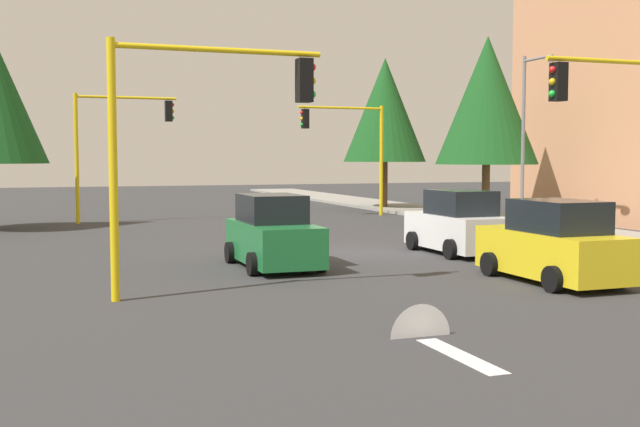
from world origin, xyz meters
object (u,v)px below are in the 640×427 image
traffic_signal_near_left (632,120)px  tree_roadside_far (385,110)px  car_yellow (553,245)px  tree_roadside_mid (487,101)px  traffic_signal_near_right (202,117)px  car_white (458,225)px  car_green (273,234)px  traffic_signal_far_left (349,138)px  street_lamp_curbside (529,123)px  traffic_signal_far_right (117,132)px

traffic_signal_near_left → tree_roadside_far: bearing=171.0°
tree_roadside_far → car_yellow: bearing=-15.5°
tree_roadside_mid → traffic_signal_near_right: bearing=-48.2°
car_white → car_yellow: (5.63, -0.64, 0.00)m
tree_roadside_far → car_green: tree_roadside_far is taller
traffic_signal_near_left → traffic_signal_far_left: bearing=180.0°
traffic_signal_near_left → tree_roadside_mid: size_ratio=0.66×
car_green → car_white: bearing=98.9°
traffic_signal_near_left → tree_roadside_mid: bearing=162.9°
traffic_signal_near_left → street_lamp_curbside: 10.24m
traffic_signal_far_left → car_white: size_ratio=1.42×
traffic_signal_near_right → car_white: bearing=117.6°
tree_roadside_mid → car_white: bearing=-35.9°
traffic_signal_near_left → tree_roadside_mid: tree_roadside_mid is taller
tree_roadside_far → car_green: size_ratio=2.14×
traffic_signal_far_left → traffic_signal_near_left: bearing=-0.0°
traffic_signal_far_right → traffic_signal_near_left: bearing=29.7°
traffic_signal_near_left → traffic_signal_far_right: 23.03m
car_yellow → traffic_signal_far_right: bearing=-158.4°
traffic_signal_near_left → traffic_signal_far_right: size_ratio=0.95×
tree_roadside_mid → car_yellow: 17.36m
traffic_signal_far_right → tree_roadside_mid: 16.89m
car_yellow → car_green: bearing=-129.7°
traffic_signal_near_left → traffic_signal_near_right: bearing=-90.0°
tree_roadside_mid → car_white: (9.36, -6.78, -4.65)m
traffic_signal_far_left → street_lamp_curbside: size_ratio=0.80×
traffic_signal_far_left → traffic_signal_near_right: bearing=-29.6°
street_lamp_curbside → traffic_signal_far_right: bearing=-124.8°
tree_roadside_mid → car_yellow: (14.99, -7.43, -4.65)m
traffic_signal_far_right → tree_roadside_far: tree_roadside_far is taller
traffic_signal_near_right → traffic_signal_far_left: 22.99m
car_green → car_yellow: size_ratio=0.98×
tree_roadside_mid → car_white: 12.46m
car_white → tree_roadside_far: bearing=162.0°
traffic_signal_far_right → tree_roadside_far: 15.82m
traffic_signal_near_right → traffic_signal_far_right: size_ratio=0.92×
street_lamp_curbside → tree_roadside_far: (-14.39, 0.30, 1.33)m
traffic_signal_near_left → street_lamp_curbside: street_lamp_curbside is taller
traffic_signal_far_right → street_lamp_curbside: bearing=55.2°
street_lamp_curbside → traffic_signal_near_right: bearing=-57.1°
car_yellow → tree_roadside_far: bearing=164.5°
tree_roadside_far → street_lamp_curbside: bearing=-1.2°
tree_roadside_far → car_yellow: 26.37m
traffic_signal_near_right → tree_roadside_far: bearing=147.7°
traffic_signal_near_left → traffic_signal_near_right: size_ratio=1.04×
tree_roadside_mid → traffic_signal_near_left: bearing=-17.1°
street_lamp_curbside → tree_roadside_far: bearing=178.8°
tree_roadside_far → tree_roadside_mid: (10.00, 0.50, -0.14)m
traffic_signal_far_right → car_green: bearing=9.3°
traffic_signal_near_right → car_yellow: 8.79m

